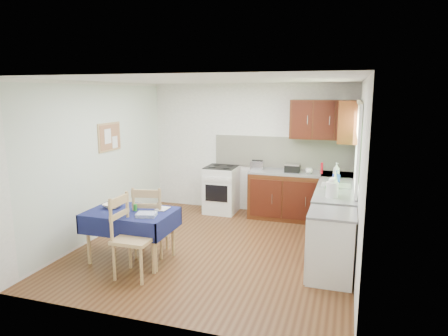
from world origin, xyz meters
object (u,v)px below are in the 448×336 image
(toaster, at_px, (257,165))
(sandwich_press, at_px, (292,168))
(chair_near, at_px, (131,234))
(kettle, at_px, (332,188))
(chair_far, at_px, (150,219))
(dining_table, at_px, (131,218))
(dish_rack, at_px, (336,185))

(toaster, height_order, sandwich_press, toaster)
(chair_near, distance_m, sandwich_press, 3.39)
(kettle, bearing_deg, toaster, 130.87)
(chair_far, xyz_separation_m, sandwich_press, (1.70, 2.29, 0.43))
(chair_far, height_order, chair_near, chair_near)
(dining_table, xyz_separation_m, toaster, (1.21, 2.55, 0.37))
(toaster, height_order, kettle, kettle)
(dining_table, distance_m, chair_far, 0.29)
(toaster, bearing_deg, chair_near, -119.01)
(chair_near, bearing_deg, dish_rack, -50.15)
(sandwich_press, bearing_deg, chair_near, -139.04)
(kettle, bearing_deg, sandwich_press, 115.41)
(dish_rack, bearing_deg, kettle, -115.43)
(dish_rack, bearing_deg, chair_far, -174.27)
(toaster, xyz_separation_m, dish_rack, (1.47, -0.96, -0.06))
(dining_table, xyz_separation_m, dish_rack, (2.68, 1.59, 0.31))
(chair_near, xyz_separation_m, dish_rack, (2.42, 2.03, 0.36))
(toaster, bearing_deg, chair_far, -125.31)
(dish_rack, bearing_deg, chair_near, -162.91)
(dining_table, relative_size, chair_far, 1.15)
(dish_rack, bearing_deg, dining_table, -172.19)
(chair_far, xyz_separation_m, kettle, (2.47, 0.67, 0.48))
(chair_near, bearing_deg, toaster, -17.84)
(dining_table, height_order, chair_near, chair_near)
(sandwich_press, bearing_deg, kettle, -84.88)
(chair_near, xyz_separation_m, kettle, (2.39, 1.33, 0.47))
(chair_near, xyz_separation_m, sandwich_press, (1.62, 2.95, 0.41))
(dining_table, height_order, kettle, kettle)
(chair_far, relative_size, sandwich_press, 3.89)
(dining_table, height_order, chair_far, chair_far)
(chair_near, bearing_deg, dining_table, 29.65)
(dining_table, xyz_separation_m, kettle, (2.64, 0.89, 0.42))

